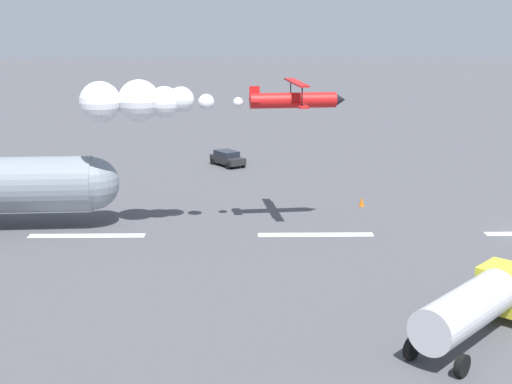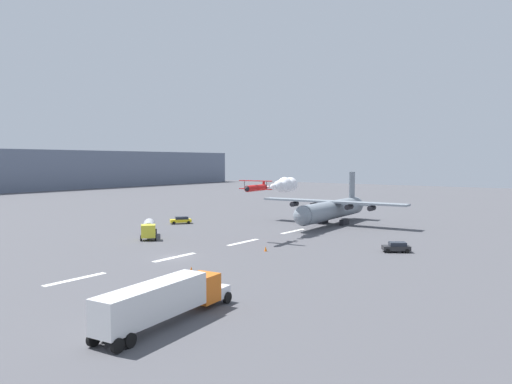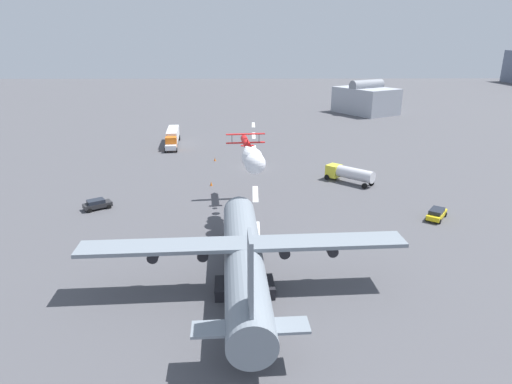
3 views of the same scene
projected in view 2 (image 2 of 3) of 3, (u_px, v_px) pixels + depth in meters
The scene contains 13 objects.
ground_plane at pixel (175, 257), 68.89m from camera, with size 440.00×440.00×0.00m, color #4C4C51.
runway_stripe_2 at pixel (76, 279), 56.15m from camera, with size 8.00×0.90×0.01m, color white.
runway_stripe_3 at pixel (175, 257), 68.89m from camera, with size 8.00×0.90×0.01m, color white.
runway_stripe_4 at pixel (243, 242), 81.63m from camera, with size 8.00×0.90×0.01m, color white.
runway_stripe_5 at pixel (293, 231), 94.37m from camera, with size 8.00×0.90×0.01m, color white.
cargo_transport_plane at pixel (330, 210), 103.16m from camera, with size 29.07×32.63×11.15m.
stunt_biplane_red at pixel (282, 185), 89.40m from camera, with size 18.00×6.13×2.84m.
semi_truck_orange at pixel (164, 299), 40.63m from camera, with size 15.47×4.45×3.70m.
fuel_tanker_truck at pixel (149, 228), 86.70m from camera, with size 7.85×8.23×2.90m.
followme_car_yellow at pixel (397, 247), 72.77m from camera, with size 3.76×4.36×1.52m.
airport_staff_sedan at pixel (181, 220), 105.72m from camera, with size 4.73×4.14×1.52m.
traffic_cone_near at pixel (191, 269), 59.57m from camera, with size 0.44×0.44×0.75m, color orange.
traffic_cone_far at pixel (266, 249), 73.50m from camera, with size 0.44×0.44×0.75m, color orange.
Camera 2 is at (-48.08, -49.66, 13.70)m, focal length 34.03 mm.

